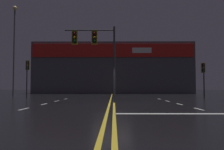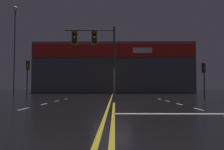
{
  "view_description": "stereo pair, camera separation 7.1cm",
  "coord_description": "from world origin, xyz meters",
  "px_view_note": "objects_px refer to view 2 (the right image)",
  "views": [
    {
      "loc": [
        0.14,
        -15.99,
        1.07
      ],
      "look_at": [
        0.0,
        2.6,
        2.0
      ],
      "focal_mm": 40.0,
      "sensor_mm": 36.0,
      "label": 1
    },
    {
      "loc": [
        0.21,
        -15.99,
        1.07
      ],
      "look_at": [
        0.0,
        2.6,
        2.0
      ],
      "focal_mm": 40.0,
      "sensor_mm": 36.0,
      "label": 2
    }
  ],
  "objects_px": {
    "traffic_signal_corner_northeast": "(204,72)",
    "traffic_signal_corner_northwest": "(28,70)",
    "streetlight_far_right": "(15,40)",
    "traffic_signal_median": "(94,45)"
  },
  "relations": [
    {
      "from": "traffic_signal_corner_northwest",
      "to": "streetlight_far_right",
      "type": "relative_size",
      "value": 0.32
    },
    {
      "from": "streetlight_far_right",
      "to": "traffic_signal_median",
      "type": "bearing_deg",
      "value": -51.92
    },
    {
      "from": "traffic_signal_corner_northeast",
      "to": "streetlight_far_right",
      "type": "distance_m",
      "value": 23.84
    },
    {
      "from": "traffic_signal_corner_northeast",
      "to": "traffic_signal_corner_northwest",
      "type": "height_order",
      "value": "traffic_signal_corner_northwest"
    },
    {
      "from": "traffic_signal_corner_northwest",
      "to": "traffic_signal_median",
      "type": "bearing_deg",
      "value": -46.35
    },
    {
      "from": "traffic_signal_median",
      "to": "traffic_signal_corner_northeast",
      "type": "distance_m",
      "value": 12.79
    },
    {
      "from": "traffic_signal_corner_northwest",
      "to": "streetlight_far_right",
      "type": "height_order",
      "value": "streetlight_far_right"
    },
    {
      "from": "traffic_signal_corner_northeast",
      "to": "traffic_signal_corner_northwest",
      "type": "distance_m",
      "value": 17.77
    },
    {
      "from": "traffic_signal_median",
      "to": "traffic_signal_corner_northwest",
      "type": "xyz_separation_m",
      "value": [
        -7.41,
        7.77,
        -1.27
      ]
    },
    {
      "from": "streetlight_far_right",
      "to": "traffic_signal_corner_northeast",
      "type": "bearing_deg",
      "value": -19.03
    }
  ]
}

